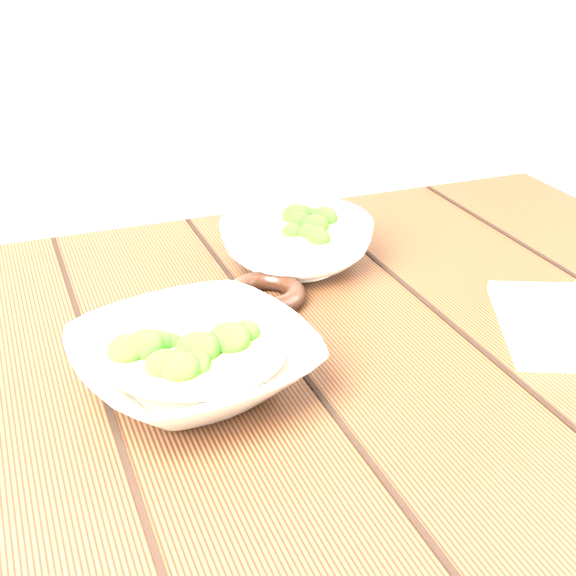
{
  "coord_description": "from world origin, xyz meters",
  "views": [
    {
      "loc": [
        -0.29,
        -0.73,
        1.2
      ],
      "look_at": [
        0.0,
        0.03,
        0.8
      ],
      "focal_mm": 50.0,
      "sensor_mm": 36.0,
      "label": 1
    }
  ],
  "objects_px": {
    "table": "(295,425)",
    "trivet": "(265,294)",
    "soup_bowl_back": "(296,241)",
    "soup_bowl_front": "(194,360)"
  },
  "relations": [
    {
      "from": "table",
      "to": "soup_bowl_front",
      "type": "bearing_deg",
      "value": -156.84
    },
    {
      "from": "soup_bowl_back",
      "to": "trivet",
      "type": "relative_size",
      "value": 2.09
    },
    {
      "from": "soup_bowl_back",
      "to": "trivet",
      "type": "xyz_separation_m",
      "value": [
        -0.08,
        -0.09,
        -0.02
      ]
    },
    {
      "from": "table",
      "to": "trivet",
      "type": "bearing_deg",
      "value": 91.35
    },
    {
      "from": "soup_bowl_front",
      "to": "soup_bowl_back",
      "type": "relative_size",
      "value": 1.34
    },
    {
      "from": "soup_bowl_back",
      "to": "trivet",
      "type": "bearing_deg",
      "value": -130.38
    },
    {
      "from": "table",
      "to": "trivet",
      "type": "relative_size",
      "value": 12.22
    },
    {
      "from": "soup_bowl_front",
      "to": "soup_bowl_back",
      "type": "height_order",
      "value": "soup_bowl_back"
    },
    {
      "from": "table",
      "to": "soup_bowl_back",
      "type": "height_order",
      "value": "soup_bowl_back"
    },
    {
      "from": "trivet",
      "to": "soup_bowl_back",
      "type": "bearing_deg",
      "value": 49.62
    }
  ]
}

